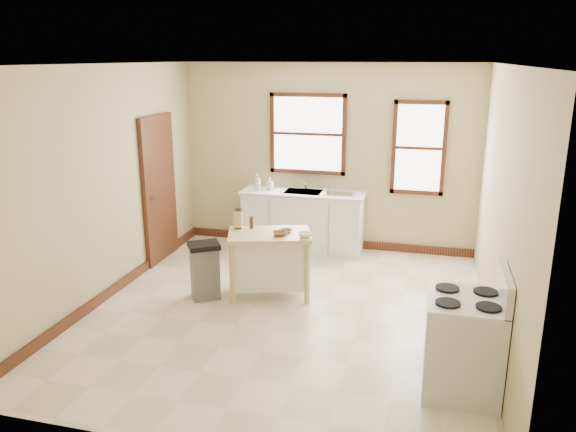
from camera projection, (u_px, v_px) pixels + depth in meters
The scene contains 23 objects.
floor at pixel (285, 311), 6.57m from camera, with size 5.00×5.00×0.00m, color beige.
ceiling at pixel (285, 64), 5.80m from camera, with size 5.00×5.00×0.00m, color white.
wall_back at pixel (327, 158), 8.52m from camera, with size 4.50×0.04×2.80m, color tan.
wall_left at pixel (104, 184), 6.73m from camera, with size 0.04×5.00×2.80m, color tan.
wall_right at pixel (501, 209), 5.65m from camera, with size 0.04×5.00×2.80m, color tan.
window_main at pixel (308, 134), 8.47m from camera, with size 1.17×0.06×1.22m, color black, non-canonical shape.
window_side at pixel (419, 148), 8.12m from camera, with size 0.77×0.06×1.37m, color black, non-canonical shape.
door_left at pixel (159, 189), 8.03m from camera, with size 0.06×0.90×2.10m, color black.
baseboard_back at pixel (325, 242), 8.85m from camera, with size 4.50×0.04×0.12m, color black.
baseboard_left at pixel (116, 288), 7.09m from camera, with size 0.04×5.00×0.12m, color black.
sink_counter at pixel (303, 221), 8.57m from camera, with size 1.86×0.62×0.92m, color white, non-canonical shape.
faucet at pixel (306, 182), 8.58m from camera, with size 0.03×0.03×0.22m, color silver.
soap_bottle_a at pixel (258, 182), 8.51m from camera, with size 0.09×0.09×0.24m, color #B2B2B2.
soap_bottle_b at pixel (270, 184), 8.52m from camera, with size 0.09×0.09×0.19m, color #B2B2B2.
dish_rack at pixel (341, 191), 8.24m from camera, with size 0.40×0.30×0.10m, color silver, non-canonical shape.
kitchen_island at pixel (270, 264), 6.92m from camera, with size 0.99×0.63×0.81m, color tan, non-canonical shape.
knife_block at pixel (238, 220), 6.98m from camera, with size 0.10×0.10×0.20m, color tan, non-canonical shape.
pepper_grinder at pixel (251, 222), 6.98m from camera, with size 0.04×0.04×0.15m, color #442412.
bowl_a at pixel (280, 234), 6.71m from camera, with size 0.18×0.18×0.04m, color brown.
bowl_b at pixel (286, 231), 6.83m from camera, with size 0.14×0.14×0.04m, color brown.
bowl_c at pixel (305, 235), 6.65m from camera, with size 0.16×0.16×0.05m, color white.
trash_bin at pixel (205, 271), 6.86m from camera, with size 0.36×0.31×0.71m, color #5A5A58, non-canonical shape.
gas_stove at pixel (464, 330), 4.89m from camera, with size 0.71×0.72×1.15m, color silver, non-canonical shape.
Camera 1 is at (1.54, -5.81, 2.88)m, focal length 35.00 mm.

